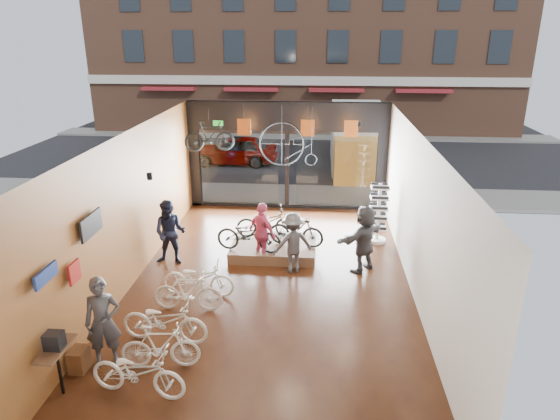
# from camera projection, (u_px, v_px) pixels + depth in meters

# --- Properties ---
(ground_plane) EXTENTS (7.00, 12.00, 0.04)m
(ground_plane) POSITION_uv_depth(u_px,v_px,m) (271.00, 286.00, 12.63)
(ground_plane) COLOR black
(ground_plane) RESTS_ON ground
(ceiling) EXTENTS (7.00, 12.00, 0.04)m
(ceiling) POSITION_uv_depth(u_px,v_px,m) (270.00, 136.00, 11.32)
(ceiling) COLOR black
(ceiling) RESTS_ON ground
(wall_left) EXTENTS (0.04, 12.00, 3.80)m
(wall_left) POSITION_uv_depth(u_px,v_px,m) (128.00, 211.00, 12.24)
(wall_left) COLOR olive
(wall_left) RESTS_ON ground
(wall_right) EXTENTS (0.04, 12.00, 3.80)m
(wall_right) POSITION_uv_depth(u_px,v_px,m) (419.00, 219.00, 11.70)
(wall_right) COLOR beige
(wall_right) RESTS_ON ground
(wall_back) EXTENTS (7.00, 0.04, 3.80)m
(wall_back) POSITION_uv_depth(u_px,v_px,m) (223.00, 380.00, 6.33)
(wall_back) COLOR beige
(wall_back) RESTS_ON ground
(storefront) EXTENTS (7.00, 0.26, 3.80)m
(storefront) POSITION_uv_depth(u_px,v_px,m) (287.00, 156.00, 17.60)
(storefront) COLOR black
(storefront) RESTS_ON ground
(exit_sign) EXTENTS (0.35, 0.06, 0.18)m
(exit_sign) POSITION_uv_depth(u_px,v_px,m) (218.00, 123.00, 17.28)
(exit_sign) COLOR #198C26
(exit_sign) RESTS_ON storefront
(street_road) EXTENTS (30.00, 18.00, 0.02)m
(street_road) POSITION_uv_depth(u_px,v_px,m) (298.00, 151.00, 26.68)
(street_road) COLOR black
(street_road) RESTS_ON ground
(sidewalk_near) EXTENTS (30.00, 2.40, 0.12)m
(sidewalk_near) POSITION_uv_depth(u_px,v_px,m) (289.00, 195.00, 19.35)
(sidewalk_near) COLOR slate
(sidewalk_near) RESTS_ON ground
(sidewalk_far) EXTENTS (30.00, 2.00, 0.12)m
(sidewalk_far) POSITION_uv_depth(u_px,v_px,m) (302.00, 135.00, 30.41)
(sidewalk_far) COLOR slate
(sidewalk_far) RESTS_ON ground
(opposite_building) EXTENTS (26.00, 5.00, 14.00)m
(opposite_building) POSITION_uv_depth(u_px,v_px,m) (305.00, 14.00, 30.40)
(opposite_building) COLOR brown
(opposite_building) RESTS_ON ground
(street_car) EXTENTS (4.11, 1.65, 1.40)m
(street_car) POSITION_uv_depth(u_px,v_px,m) (234.00, 150.00, 23.86)
(street_car) COLOR gray
(street_car) RESTS_ON street_road
(box_truck) EXTENTS (2.37, 7.12, 2.81)m
(box_truck) POSITION_uv_depth(u_px,v_px,m) (359.00, 142.00, 22.23)
(box_truck) COLOR silver
(box_truck) RESTS_ON street_road
(floor_bike_0) EXTENTS (1.83, 0.86, 0.93)m
(floor_bike_0) POSITION_uv_depth(u_px,v_px,m) (138.00, 372.00, 8.70)
(floor_bike_0) COLOR beige
(floor_bike_0) RESTS_ON ground_plane
(floor_bike_1) EXTENTS (1.55, 0.59, 0.91)m
(floor_bike_1) POSITION_uv_depth(u_px,v_px,m) (160.00, 347.00, 9.41)
(floor_bike_1) COLOR beige
(floor_bike_1) RESTS_ON ground_plane
(floor_bike_2) EXTENTS (1.87, 0.79, 0.96)m
(floor_bike_2) POSITION_uv_depth(u_px,v_px,m) (165.00, 321.00, 10.21)
(floor_bike_2) COLOR beige
(floor_bike_2) RESTS_ON ground_plane
(floor_bike_3) EXTENTS (1.61, 0.47, 0.97)m
(floor_bike_3) POSITION_uv_depth(u_px,v_px,m) (188.00, 292.00, 11.34)
(floor_bike_3) COLOR beige
(floor_bike_3) RESTS_ON ground_plane
(floor_bike_4) EXTENTS (1.76, 0.65, 0.92)m
(floor_bike_4) POSITION_uv_depth(u_px,v_px,m) (198.00, 278.00, 11.98)
(floor_bike_4) COLOR beige
(floor_bike_4) RESTS_ON ground_plane
(display_platform) EXTENTS (2.40, 1.80, 0.30)m
(display_platform) POSITION_uv_depth(u_px,v_px,m) (274.00, 248.00, 14.41)
(display_platform) COLOR #513220
(display_platform) RESTS_ON ground_plane
(display_bike_left) EXTENTS (1.92, 0.93, 0.97)m
(display_bike_left) POSITION_uv_depth(u_px,v_px,m) (249.00, 235.00, 13.71)
(display_bike_left) COLOR black
(display_bike_left) RESTS_ON display_platform
(display_bike_mid) EXTENTS (1.64, 0.78, 0.95)m
(display_bike_mid) POSITION_uv_depth(u_px,v_px,m) (296.00, 230.00, 14.05)
(display_bike_mid) COLOR black
(display_bike_mid) RESTS_ON display_platform
(display_bike_right) EXTENTS (1.79, 0.83, 0.91)m
(display_bike_right) POSITION_uv_depth(u_px,v_px,m) (266.00, 222.00, 14.70)
(display_bike_right) COLOR black
(display_bike_right) RESTS_ON display_platform
(customer_0) EXTENTS (0.77, 0.63, 1.82)m
(customer_0) POSITION_uv_depth(u_px,v_px,m) (103.00, 322.00, 9.38)
(customer_0) COLOR #3F3F44
(customer_0) RESTS_ON ground_plane
(customer_1) EXTENTS (0.89, 0.69, 1.81)m
(customer_1) POSITION_uv_depth(u_px,v_px,m) (170.00, 233.00, 13.54)
(customer_1) COLOR #161C33
(customer_1) RESTS_ON ground_plane
(customer_2) EXTENTS (1.03, 0.99, 1.72)m
(customer_2) POSITION_uv_depth(u_px,v_px,m) (262.00, 233.00, 13.61)
(customer_2) COLOR #CC4C72
(customer_2) RESTS_ON ground_plane
(customer_3) EXTENTS (1.22, 0.99, 1.65)m
(customer_3) POSITION_uv_depth(u_px,v_px,m) (293.00, 243.00, 13.08)
(customer_3) COLOR #3F3F44
(customer_3) RESTS_ON ground_plane
(customer_5) EXTENTS (1.55, 1.60, 1.82)m
(customer_5) POSITION_uv_depth(u_px,v_px,m) (364.00, 239.00, 13.13)
(customer_5) COLOR #3F3F44
(customer_5) RESTS_ON ground_plane
(sunglasses_rack) EXTENTS (0.63, 0.55, 1.85)m
(sunglasses_rack) POSITION_uv_depth(u_px,v_px,m) (378.00, 213.00, 14.93)
(sunglasses_rack) COLOR white
(sunglasses_rack) RESTS_ON ground_plane
(wall_merch) EXTENTS (0.40, 2.40, 2.60)m
(wall_merch) POSITION_uv_depth(u_px,v_px,m) (68.00, 307.00, 9.16)
(wall_merch) COLOR navy
(wall_merch) RESTS_ON wall_left
(penny_farthing) EXTENTS (1.85, 0.06, 1.48)m
(penny_farthing) POSITION_uv_depth(u_px,v_px,m) (291.00, 146.00, 16.42)
(penny_farthing) COLOR black
(penny_farthing) RESTS_ON ceiling
(hung_bike) EXTENTS (1.64, 0.84, 0.95)m
(hung_bike) POSITION_uv_depth(u_px,v_px,m) (209.00, 136.00, 15.74)
(hung_bike) COLOR black
(hung_bike) RESTS_ON ceiling
(jersey_left) EXTENTS (0.45, 0.03, 0.55)m
(jersey_left) POSITION_uv_depth(u_px,v_px,m) (244.00, 127.00, 16.57)
(jersey_left) COLOR #CC5919
(jersey_left) RESTS_ON ceiling
(jersey_mid) EXTENTS (0.45, 0.03, 0.55)m
(jersey_mid) POSITION_uv_depth(u_px,v_px,m) (308.00, 128.00, 16.40)
(jersey_mid) COLOR #CC5919
(jersey_mid) RESTS_ON ceiling
(jersey_right) EXTENTS (0.45, 0.03, 0.55)m
(jersey_right) POSITION_uv_depth(u_px,v_px,m) (351.00, 129.00, 16.29)
(jersey_right) COLOR #CC5919
(jersey_right) RESTS_ON ceiling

